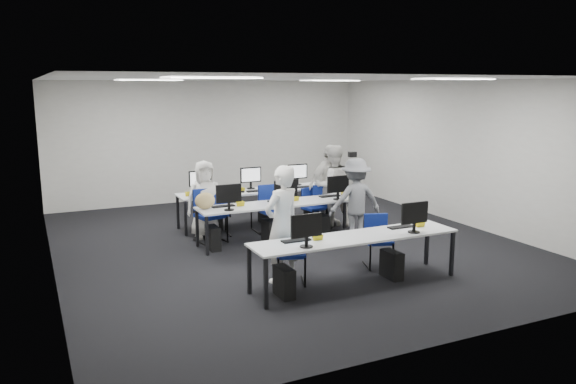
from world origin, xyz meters
name	(u,v)px	position (x,y,z in m)	size (l,w,h in m)	color
room	(286,163)	(0.00, 0.00, 1.50)	(9.00, 9.02, 3.00)	black
ceiling_panels	(286,80)	(0.00, 0.00, 2.98)	(5.20, 4.60, 0.02)	white
desk_front	(356,240)	(0.00, -2.40, 0.68)	(3.20, 0.70, 0.73)	silver
desk_mid	(282,205)	(0.00, 0.20, 0.68)	(3.20, 0.70, 0.73)	silver
desk_back	(254,192)	(0.00, 1.60, 0.68)	(3.20, 0.70, 0.73)	silver
equipment_front	(345,263)	(-0.19, -2.42, 0.36)	(2.51, 0.41, 1.19)	#0D59AA
equipment_mid	(273,223)	(-0.19, 0.18, 0.36)	(2.91, 0.41, 1.19)	white
equipment_back	(262,207)	(0.19, 1.62, 0.36)	(2.91, 0.41, 1.19)	white
chair_0	(290,264)	(-0.83, -1.92, 0.28)	(0.56, 0.58, 0.87)	navy
chair_1	(378,251)	(0.78, -1.84, 0.26)	(0.53, 0.55, 0.83)	navy
chair_2	(210,225)	(-1.24, 0.71, 0.31)	(0.58, 0.61, 0.98)	navy
chair_3	(273,220)	(0.04, 0.68, 0.29)	(0.49, 0.53, 0.91)	navy
chair_4	(314,215)	(1.00, 0.82, 0.26)	(0.47, 0.50, 0.81)	navy
chair_5	(219,222)	(-0.96, 1.07, 0.27)	(0.46, 0.49, 0.85)	navy
chair_6	(266,216)	(0.00, 0.98, 0.31)	(0.50, 0.54, 0.98)	navy
chair_7	(320,212)	(1.26, 1.00, 0.27)	(0.56, 0.58, 0.87)	navy
handbag	(205,201)	(-1.45, 0.30, 0.88)	(0.36, 0.23, 0.30)	tan
student_0	(282,224)	(-0.92, -1.83, 0.88)	(0.64, 0.42, 1.75)	beige
student_1	(333,186)	(1.43, 0.79, 0.84)	(0.82, 0.64, 1.68)	beige
student_2	(205,199)	(-1.22, 1.06, 0.74)	(0.73, 0.47, 1.49)	beige
student_3	(329,185)	(1.37, 0.87, 0.84)	(0.99, 0.41, 1.69)	beige
photographer	(355,200)	(1.23, -0.40, 0.78)	(1.01, 0.58, 1.57)	slate
dslr_camera	(352,154)	(1.26, -0.22, 1.62)	(0.14, 0.18, 0.10)	black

